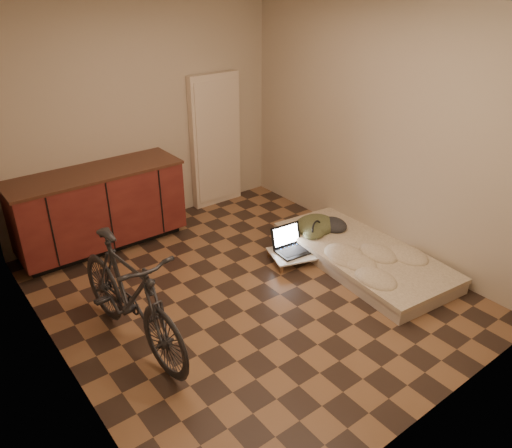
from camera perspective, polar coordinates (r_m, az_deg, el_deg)
room_shell at (r=4.34m, az=-1.21°, el=6.67°), size 3.50×4.00×2.60m
cabinets at (r=5.75m, az=-17.47°, el=1.67°), size 1.84×0.62×0.91m
appliance_panel at (r=6.50m, az=-4.66°, el=9.43°), size 0.70×0.10×1.70m
bicycle at (r=4.13m, az=-14.30°, el=-7.39°), size 0.61×1.68×1.07m
futon at (r=5.46m, az=12.07°, el=-3.52°), size 1.14×2.07×0.17m
clothing_pile at (r=5.70m, az=7.36°, el=0.43°), size 0.56×0.48×0.21m
headphones at (r=5.56m, az=6.98°, el=-0.57°), size 0.29×0.28×0.16m
lap_desk at (r=5.40m, az=5.02°, el=-3.27°), size 0.73×0.58×0.11m
laptop at (r=5.39m, az=4.06°, el=-2.50°), size 0.39×0.36×0.25m
mouse at (r=5.42m, az=7.31°, el=-2.91°), size 0.10×0.12×0.03m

